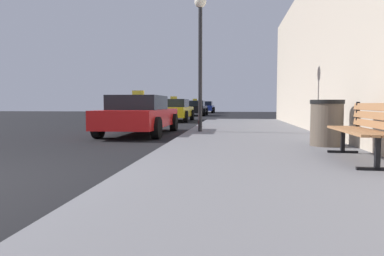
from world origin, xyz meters
The scene contains 8 objects.
sidewalk centered at (4.00, 0.00, 0.07)m, with size 4.00×32.00×0.15m, color slate.
bench centered at (5.39, 1.65, 0.66)m, with size 0.57×1.87×0.89m.
trash_bin centered at (5.32, 3.51, 0.62)m, with size 0.67×0.67×0.94m.
street_lamp centered at (2.42, 6.84, 2.98)m, with size 0.36×0.36×4.11m.
car_red centered at (0.40, 7.25, 0.65)m, with size 1.95×4.59×1.43m.
car_yellow centered at (0.05, 15.97, 0.65)m, with size 1.93×4.53×1.43m.
car_black centered at (0.23, 25.47, 0.65)m, with size 1.95×4.51×1.43m.
car_blue centered at (0.36, 34.26, 0.65)m, with size 2.00×4.45×1.27m.
Camera 1 is at (3.42, -3.79, 1.01)m, focal length 32.35 mm.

